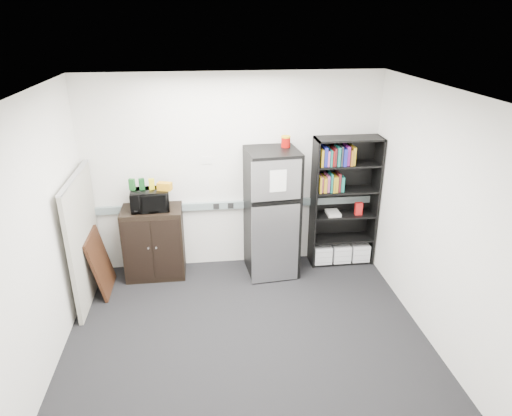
{
  "coord_description": "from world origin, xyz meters",
  "views": [
    {
      "loc": [
        -0.4,
        -4.15,
        3.32
      ],
      "look_at": [
        0.21,
        0.9,
        1.18
      ],
      "focal_mm": 32.0,
      "sensor_mm": 36.0,
      "label": 1
    }
  ],
  "objects_px": {
    "bookshelf": "(344,203)",
    "refrigerator": "(272,213)",
    "cubicle_partition": "(84,238)",
    "microwave": "(150,200)",
    "cabinet": "(154,242)"
  },
  "relations": [
    {
      "from": "cabinet",
      "to": "refrigerator",
      "type": "bearing_deg",
      "value": -2.87
    },
    {
      "from": "bookshelf",
      "to": "cabinet",
      "type": "height_order",
      "value": "bookshelf"
    },
    {
      "from": "cubicle_partition",
      "to": "microwave",
      "type": "height_order",
      "value": "cubicle_partition"
    },
    {
      "from": "bookshelf",
      "to": "microwave",
      "type": "distance_m",
      "value": 2.65
    },
    {
      "from": "cubicle_partition",
      "to": "cabinet",
      "type": "height_order",
      "value": "cubicle_partition"
    },
    {
      "from": "microwave",
      "to": "refrigerator",
      "type": "height_order",
      "value": "refrigerator"
    },
    {
      "from": "bookshelf",
      "to": "refrigerator",
      "type": "height_order",
      "value": "bookshelf"
    },
    {
      "from": "bookshelf",
      "to": "cubicle_partition",
      "type": "bearing_deg",
      "value": -171.94
    },
    {
      "from": "microwave",
      "to": "refrigerator",
      "type": "distance_m",
      "value": 1.62
    },
    {
      "from": "refrigerator",
      "to": "bookshelf",
      "type": "bearing_deg",
      "value": 2.84
    },
    {
      "from": "bookshelf",
      "to": "refrigerator",
      "type": "xyz_separation_m",
      "value": [
        -1.04,
        -0.14,
        -0.04
      ]
    },
    {
      "from": "cubicle_partition",
      "to": "microwave",
      "type": "bearing_deg",
      "value": 27.18
    },
    {
      "from": "refrigerator",
      "to": "cubicle_partition",
      "type": "bearing_deg",
      "value": -176.91
    },
    {
      "from": "cubicle_partition",
      "to": "refrigerator",
      "type": "xyz_separation_m",
      "value": [
        2.39,
        0.34,
        0.06
      ]
    },
    {
      "from": "cabinet",
      "to": "microwave",
      "type": "height_order",
      "value": "microwave"
    }
  ]
}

